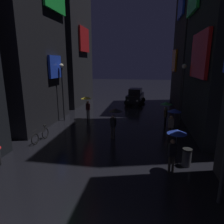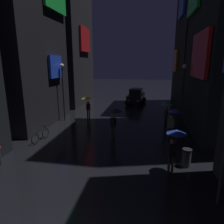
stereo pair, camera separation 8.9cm
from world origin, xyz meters
The scene contains 11 objects.
building_right_far centered at (7.48, 22.18, 10.51)m, with size 4.25×8.36×21.01m.
pedestrian_midstreet_centre_yellow centered at (-3.10, 14.74, 1.67)m, with size 0.90×0.90×2.12m.
pedestrian_near_crossing_green centered at (3.76, 13.38, 1.67)m, with size 0.90×0.90×2.12m.
pedestrian_midstreet_left_black centered at (0.16, 10.40, 1.67)m, with size 0.90×0.90×2.12m.
pedestrian_foreground_right_blue centered at (3.58, 6.62, 1.67)m, with size 0.90×0.90×2.12m.
pedestrian_foreground_left_blue centered at (4.00, 10.93, 1.67)m, with size 0.90×0.90×2.12m.
bicycle_parked_at_storefront centered at (-4.60, 9.08, 0.39)m, with size 0.27×1.81×0.96m.
car_distant centered at (0.85, 22.64, 0.93)m, with size 2.54×4.28×1.92m.
streetlamp_right_far centered at (5.00, 14.23, 3.15)m, with size 0.36×0.36×4.98m.
streetlamp_left_far centered at (-5.00, 14.01, 3.16)m, with size 0.36×0.36×4.99m.
trash_bin centered at (4.30, 7.29, 0.47)m, with size 0.46×0.46×0.93m.
Camera 2 is at (2.25, -2.32, 5.07)m, focal length 32.00 mm.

